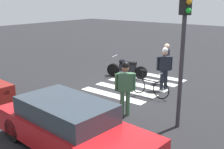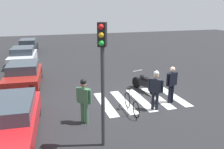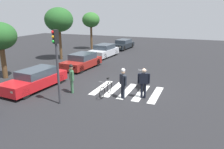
% 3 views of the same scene
% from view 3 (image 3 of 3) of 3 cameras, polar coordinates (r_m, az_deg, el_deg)
% --- Properties ---
extents(ground_plane, '(60.00, 60.00, 0.00)m').
position_cam_3_polar(ground_plane, '(14.05, 3.97, -4.25)').
color(ground_plane, '#232326').
extents(police_motorcycle, '(2.00, 0.80, 1.02)m').
position_cam_3_polar(police_motorcycle, '(14.68, 7.87, -1.61)').
color(police_motorcycle, black).
rests_on(police_motorcycle, ground_plane).
extents(leaning_bicycle, '(1.75, 0.46, 1.01)m').
position_cam_3_polar(leaning_bicycle, '(13.20, -1.58, -3.79)').
color(leaning_bicycle, black).
rests_on(leaning_bicycle, ground_plane).
extents(officer_on_foot, '(0.49, 0.51, 1.79)m').
position_cam_3_polar(officer_on_foot, '(12.56, 2.85, -1.71)').
color(officer_on_foot, '#1E232D').
rests_on(officer_on_foot, ground_plane).
extents(officer_by_motorcycle, '(0.34, 0.67, 1.76)m').
position_cam_3_polar(officer_by_motorcycle, '(12.72, 8.15, -1.72)').
color(officer_by_motorcycle, black).
rests_on(officer_by_motorcycle, ground_plane).
extents(pedestrian_bystander, '(0.51, 0.50, 1.80)m').
position_cam_3_polar(pedestrian_bystander, '(13.64, -10.39, -0.47)').
color(pedestrian_bystander, '#3F724C').
rests_on(pedestrian_bystander, ground_plane).
extents(crosswalk_stripes, '(2.96, 4.05, 0.01)m').
position_cam_3_polar(crosswalk_stripes, '(14.05, 3.97, -4.23)').
color(crosswalk_stripes, silver).
rests_on(crosswalk_stripes, ground_plane).
extents(car_red_convertible, '(4.66, 1.98, 1.28)m').
position_cam_3_polar(car_red_convertible, '(15.11, -19.05, -1.16)').
color(car_red_convertible, black).
rests_on(car_red_convertible, ground_plane).
extents(car_maroon_wagon, '(4.17, 2.14, 1.29)m').
position_cam_3_polar(car_maroon_wagon, '(19.68, -7.75, 3.42)').
color(car_maroon_wagon, black).
rests_on(car_maroon_wagon, ground_plane).
extents(car_silver_sedan, '(4.20, 2.13, 1.35)m').
position_cam_3_polar(car_silver_sedan, '(24.57, -2.10, 6.10)').
color(car_silver_sedan, black).
rests_on(car_silver_sedan, ground_plane).
extents(car_black_suv, '(4.33, 1.99, 1.23)m').
position_cam_3_polar(car_black_suv, '(29.90, 2.85, 7.75)').
color(car_black_suv, black).
rests_on(car_black_suv, ground_plane).
extents(traffic_light_pole, '(0.36, 0.33, 3.97)m').
position_cam_3_polar(traffic_light_pole, '(11.71, -14.08, 4.86)').
color(traffic_light_pole, '#38383D').
rests_on(traffic_light_pole, ground_plane).
extents(street_tree_mid, '(2.32, 2.32, 4.13)m').
position_cam_3_polar(street_tree_mid, '(18.02, -26.83, 8.68)').
color(street_tree_mid, brown).
rests_on(street_tree_mid, ground_plane).
extents(street_tree_far, '(2.84, 2.84, 5.25)m').
position_cam_3_polar(street_tree_far, '(23.43, -13.51, 13.49)').
color(street_tree_far, brown).
rests_on(street_tree_far, ground_plane).
extents(street_tree_end, '(2.24, 2.24, 4.75)m').
position_cam_3_polar(street_tree_end, '(29.44, -5.44, 13.73)').
color(street_tree_end, brown).
rests_on(street_tree_end, ground_plane).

